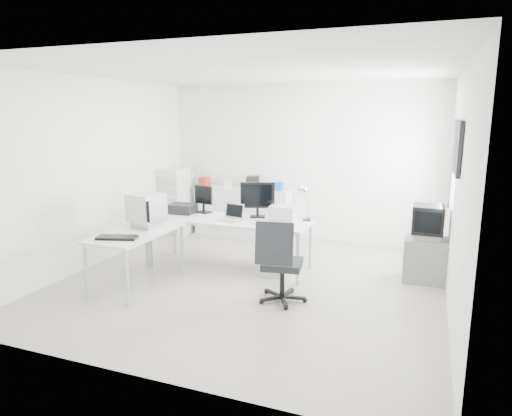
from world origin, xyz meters
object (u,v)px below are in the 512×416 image
at_px(office_chair, 282,260).
at_px(sideboard, 243,212).
at_px(crt_monitor, 147,212).
at_px(lcd_monitor_small, 204,199).
at_px(laser_printer, 282,213).
at_px(lcd_monitor_large, 258,200).
at_px(filing_cabinet, 175,202).
at_px(inkjet_printer, 182,209).
at_px(tv_cabinet, 425,260).
at_px(crt_tv, 428,222).
at_px(side_desk, 138,258).
at_px(drawer_pedestal, 275,252).
at_px(laptop, 230,214).
at_px(main_desk, 230,243).

xyz_separation_m(office_chair, sideboard, (-1.63, 2.70, -0.07)).
relative_size(crt_monitor, sideboard, 0.24).
relative_size(lcd_monitor_small, laser_printer, 1.17).
xyz_separation_m(lcd_monitor_large, office_chair, (0.76, -1.17, -0.49)).
height_order(lcd_monitor_small, crt_monitor, crt_monitor).
bearing_deg(filing_cabinet, inkjet_printer, -54.77).
distance_m(lcd_monitor_small, laser_printer, 1.30).
bearing_deg(lcd_monitor_large, tv_cabinet, -14.57).
bearing_deg(office_chair, filing_cabinet, 132.42).
bearing_deg(crt_tv, filing_cabinet, 168.06).
relative_size(inkjet_printer, lcd_monitor_large, 0.76).
height_order(side_desk, crt_tv, crt_tv).
relative_size(tv_cabinet, sideboard, 0.33).
height_order(drawer_pedestal, lcd_monitor_large, lcd_monitor_large).
height_order(lcd_monitor_large, laser_printer, lcd_monitor_large).
height_order(tv_cabinet, sideboard, sideboard).
xyz_separation_m(lcd_monitor_small, crt_monitor, (-0.30, -1.10, 0.00)).
bearing_deg(tv_cabinet, office_chair, -140.18).
bearing_deg(office_chair, lcd_monitor_large, 114.39).
xyz_separation_m(drawer_pedestal, lcd_monitor_large, (-0.35, 0.20, 0.71)).
height_order(lcd_monitor_large, office_chair, lcd_monitor_large).
xyz_separation_m(side_desk, office_chair, (1.96, 0.18, 0.15)).
distance_m(lcd_monitor_small, crt_monitor, 1.14).
relative_size(laser_printer, sideboard, 0.20).
bearing_deg(laser_printer, laptop, -161.01).
distance_m(drawer_pedestal, sideboard, 2.12).
height_order(crt_monitor, tv_cabinet, crt_monitor).
relative_size(side_desk, lcd_monitor_small, 3.32).
bearing_deg(crt_tv, inkjet_printer, -174.62).
relative_size(inkjet_printer, filing_cabinet, 0.32).
bearing_deg(crt_monitor, drawer_pedestal, 41.85).
bearing_deg(drawer_pedestal, main_desk, -175.91).
bearing_deg(main_desk, laser_printer, 16.35).
distance_m(laptop, tv_cabinet, 2.80).
xyz_separation_m(office_chair, crt_tv, (1.62, 1.35, 0.30)).
bearing_deg(laptop, tv_cabinet, 24.92).
bearing_deg(sideboard, drawer_pedestal, -54.88).
relative_size(side_desk, inkjet_printer, 3.49).
bearing_deg(crt_monitor, laptop, 51.51).
relative_size(lcd_monitor_small, laptop, 1.34).
relative_size(drawer_pedestal, inkjet_printer, 1.49).
bearing_deg(crt_monitor, sideboard, 94.53).
relative_size(tv_cabinet, filing_cabinet, 0.48).
bearing_deg(sideboard, main_desk, -73.78).
bearing_deg(side_desk, office_chair, 5.34).
xyz_separation_m(office_chair, filing_cabinet, (-2.88, 2.31, 0.11)).
xyz_separation_m(drawer_pedestal, filing_cabinet, (-2.46, 1.34, 0.33)).
distance_m(sideboard, filing_cabinet, 1.32).
xyz_separation_m(side_desk, tv_cabinet, (3.59, 1.54, -0.07)).
distance_m(main_desk, sideboard, 1.86).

